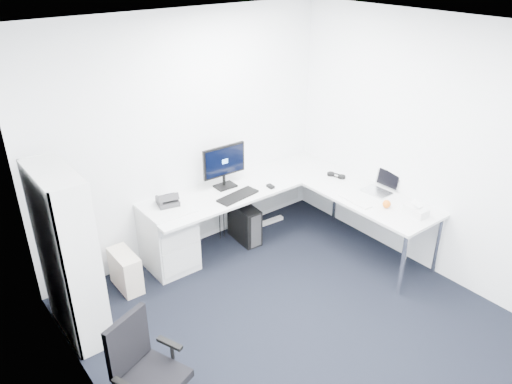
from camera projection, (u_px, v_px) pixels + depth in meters
ground at (313, 338)px, 4.59m from camera, size 4.20×4.20×0.00m
ceiling at (333, 36)px, 3.38m from camera, size 4.20×4.20×0.00m
wall_back at (187, 138)px, 5.47m from camera, size 3.60×0.02×2.70m
wall_left at (108, 298)px, 3.00m from camera, size 0.02×4.20×2.70m
wall_right at (451, 157)px, 4.98m from camera, size 0.02×4.20×2.70m
l_desk at (265, 225)px, 5.72m from camera, size 2.52×1.41×0.74m
drawer_pedestal at (167, 236)px, 5.48m from camera, size 0.49×0.61×0.75m
bookshelf at (68, 255)px, 4.36m from camera, size 0.32×0.82×1.64m
task_chair at (152, 378)px, 3.59m from camera, size 0.67×0.67×0.92m
black_pc_tower at (245, 223)px, 6.02m from camera, size 0.24×0.48×0.46m
beige_pc_tower at (126, 271)px, 5.19m from camera, size 0.20×0.44×0.42m
power_strip at (270, 221)px, 6.48m from camera, size 0.38×0.09×0.04m
monitor at (225, 166)px, 5.65m from camera, size 0.54×0.18×0.52m
black_keyboard at (238, 196)px, 5.53m from camera, size 0.52×0.25×0.02m
mouse at (270, 186)px, 5.74m from camera, size 0.06×0.10×0.03m
desk_phone at (167, 199)px, 5.33m from camera, size 0.26×0.26×0.15m
laptop at (378, 184)px, 5.58m from camera, size 0.33×0.32×0.23m
white_keyboard at (355, 201)px, 5.44m from camera, size 0.13×0.42×0.01m
headphones at (336, 175)px, 6.00m from camera, size 0.19×0.24×0.06m
orange_fruit at (387, 204)px, 5.29m from camera, size 0.09×0.09×0.09m
tissue_box at (416, 211)px, 5.16m from camera, size 0.15×0.26×0.09m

